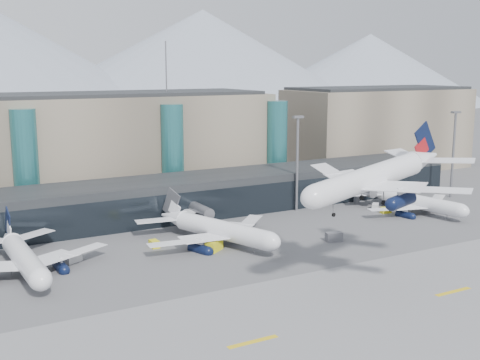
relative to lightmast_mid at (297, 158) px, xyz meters
The scene contains 21 objects.
ground 58.41m from the lightmast_mid, 122.01° to the right, with size 900.00×900.00×0.00m, color #515154.
runway_strip 71.25m from the lightmast_mid, 115.46° to the right, with size 400.00×40.00×0.04m, color slate.
runway_markings 71.24m from the lightmast_mid, 115.46° to the right, with size 128.00×1.00×0.02m.
concourse 32.94m from the lightmast_mid, 162.04° to the left, with size 170.00×27.00×10.00m.
terminal_main 69.21m from the lightmast_mid, 142.63° to the left, with size 130.00×30.00×31.00m.
terminal_east 77.40m from the lightmast_mid, 32.87° to the left, with size 70.00×30.00×31.00m.
teal_towers 51.97m from the lightmast_mid, 149.97° to the left, with size 116.40×19.40×46.00m.
mountain_ridge 333.77m from the lightmast_mid, 92.42° to the left, with size 910.00×400.00×110.00m.
lightmast_mid is the anchor object (origin of this frame).
lightmast_right 50.64m from the lightmast_mid, ahead, with size 3.00×1.20×25.60m.
hero_jet 56.91m from the lightmast_mid, 109.42° to the right, with size 35.93×35.68×11.63m.
jet_parked_left 75.79m from the lightmast_mid, 168.03° to the right, with size 35.18×34.22×11.33m.
jet_parked_mid 38.19m from the lightmast_mid, 154.99° to the right, with size 34.72×36.92×11.87m.
jet_parked_right 32.12m from the lightmast_mid, 31.02° to the right, with size 32.86×33.11×10.71m.
veh_a 66.90m from the lightmast_mid, 166.73° to the right, with size 3.50×1.97×1.97m, color silver.
veh_b 49.77m from the lightmast_mid, 163.64° to the right, with size 2.69×1.65×1.55m, color yellow.
veh_c 32.66m from the lightmast_mid, 107.80° to the right, with size 3.62×1.91×2.01m, color #535358.
veh_d 25.49m from the lightmast_mid, 26.92° to the right, with size 3.03×1.62×1.73m, color silver.
veh_e 27.35m from the lightmast_mid, 35.76° to the right, with size 2.77×1.57×1.57m, color yellow.
veh_g 30.40m from the lightmast_mid, 151.95° to the right, with size 2.57×1.50×1.50m, color silver.
veh_h 43.92m from the lightmast_mid, 148.53° to the right, with size 4.18×2.20×2.31m, color yellow.
Camera 1 is at (-59.73, -83.50, 38.21)m, focal length 45.00 mm.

